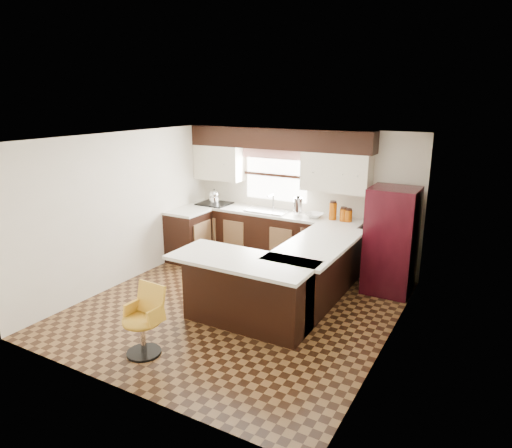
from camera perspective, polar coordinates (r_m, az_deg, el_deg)
The scene contains 30 objects.
floor at distance 6.65m, azimuth -2.38°, elevation -10.35°, with size 4.40×4.40×0.00m, color #49301A.
ceiling at distance 6.00m, azimuth -2.65°, elevation 10.71°, with size 4.40×4.40×0.00m, color silver.
wall_back at distance 8.11m, azimuth 5.72°, elevation 3.38°, with size 4.40×4.40×0.00m, color beige.
wall_front at distance 4.61m, azimuth -17.19°, elevation -6.97°, with size 4.40×4.40×0.00m, color beige.
wall_left at distance 7.51m, azimuth -16.27°, elevation 1.82°, with size 4.40×4.40×0.00m, color beige.
wall_right at distance 5.46m, azimuth 16.61°, elevation -3.35°, with size 4.40×4.40×0.00m, color beige.
base_cab_back at distance 8.23m, azimuth 1.86°, elevation -1.78°, with size 3.30×0.60×0.90m, color black.
base_cab_left at distance 8.41m, azimuth -8.40°, elevation -1.56°, with size 0.60×0.70×0.90m, color black.
counter_back at distance 8.10m, azimuth 1.89°, elevation 1.41°, with size 3.30×0.60×0.04m, color silver.
counter_left at distance 8.28m, azimuth -8.53°, elevation 1.56°, with size 0.60×0.70×0.04m, color silver.
soffit at distance 7.97m, azimuth 2.72°, elevation 10.64°, with size 3.40×0.35×0.36m, color black.
upper_cab_left at distance 8.64m, azimuth -4.63°, elevation 7.66°, with size 0.94×0.35×0.64m, color beige.
upper_cab_right at distance 7.61m, azimuth 10.00°, elevation 6.39°, with size 1.14×0.35×0.64m, color beige.
window_pane at distance 8.24m, azimuth 2.53°, elevation 6.11°, with size 1.20×0.02×0.90m, color white.
valance at distance 8.15m, azimuth 2.43°, elevation 8.77°, with size 1.30×0.06×0.18m, color #D19B93.
sink at distance 8.10m, azimuth 1.51°, elevation 1.68°, with size 0.75×0.45×0.03m, color #B2B2B7.
dishwasher at distance 7.60m, azimuth 7.57°, elevation -3.58°, with size 0.58×0.03×0.78m, color black.
cooktop at distance 8.68m, azimuth -5.22°, elevation 2.56°, with size 0.58×0.50×0.03m, color black.
peninsula_long at distance 6.61m, azimuth 7.16°, elevation -6.38°, with size 0.60×1.95×0.90m, color black.
peninsula_return at distance 6.01m, azimuth -1.13°, elevation -8.56°, with size 1.65×0.60×0.90m, color black.
counter_pen_long at distance 6.43m, azimuth 7.72°, elevation -2.55°, with size 0.84×1.95×0.04m, color silver.
counter_pen_return at distance 5.77m, azimuth -1.78°, elevation -4.55°, with size 1.89×0.84×0.04m, color silver.
refrigerator at distance 7.18m, azimuth 16.53°, elevation -2.02°, with size 0.70×0.67×1.63m, color black.
bar_chair at distance 5.53m, azimuth -14.10°, elevation -11.77°, with size 0.44×0.44×0.83m, color gold, non-canonical shape.
kettle at distance 8.65m, azimuth -5.23°, elevation 3.51°, with size 0.20×0.20×0.27m, color silver, non-canonical shape.
percolator at distance 7.84m, azimuth 5.26°, elevation 2.19°, with size 0.15×0.15×0.31m, color silver.
mixing_bowl at distance 7.75m, azimuth 7.35°, elevation 1.08°, with size 0.30×0.30×0.07m, color white.
canister_large at distance 7.64m, azimuth 9.58°, elevation 1.59°, with size 0.13×0.13×0.28m, color #9D4605.
canister_med at distance 7.59m, azimuth 10.90°, elevation 1.12°, with size 0.12×0.12×0.20m, color #9D4605.
canister_small at distance 7.57m, azimuth 11.45°, elevation 1.00°, with size 0.13×0.13×0.19m, color #9D4605.
Camera 1 is at (3.17, -5.07, 2.92)m, focal length 32.00 mm.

